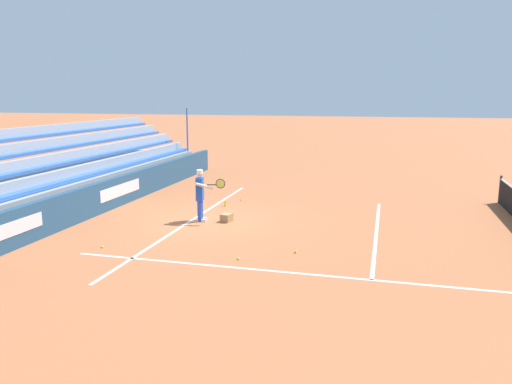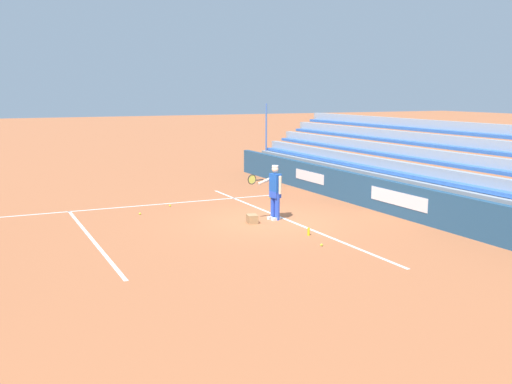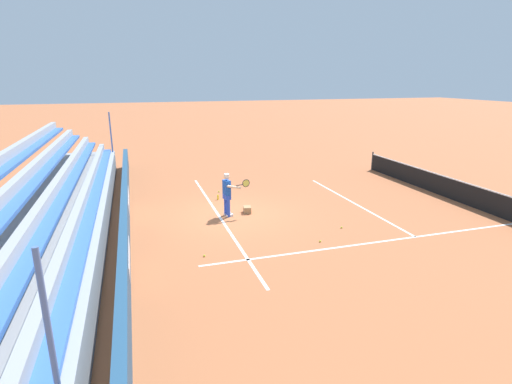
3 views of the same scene
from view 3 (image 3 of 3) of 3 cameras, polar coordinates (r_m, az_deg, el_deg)
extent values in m
plane|color=#B7663D|center=(15.98, -3.53, -3.29)|extent=(160.00, 160.00, 0.00)
cube|color=white|center=(15.88, -5.28, -3.45)|extent=(12.00, 0.10, 0.01)
cube|color=white|center=(14.00, 16.97, -6.85)|extent=(0.10, 12.00, 0.01)
cube|color=white|center=(18.01, 13.72, -1.48)|extent=(8.22, 0.10, 0.01)
cube|color=navy|center=(15.42, -18.18, -2.66)|extent=(21.45, 0.24, 1.10)
cube|color=silver|center=(16.66, -17.73, -1.05)|extent=(2.80, 0.01, 0.44)
cube|color=silver|center=(11.42, -17.65, -8.92)|extent=(2.20, 0.01, 0.40)
cube|color=#9EA3A8|center=(15.64, -26.24, -3.28)|extent=(20.37, 3.20, 1.10)
cube|color=blue|center=(15.30, -22.11, -0.72)|extent=(19.97, 0.40, 0.12)
cube|color=#9EA3A8|center=(15.29, -23.21, -0.28)|extent=(20.37, 0.24, 0.45)
cube|color=blue|center=(15.29, -25.26, 0.66)|extent=(19.97, 0.40, 0.12)
cube|color=#9EA3A8|center=(15.30, -26.36, 1.09)|extent=(20.37, 0.24, 0.45)
cube|color=blue|center=(15.33, -28.41, 2.03)|extent=(19.97, 0.40, 0.12)
cube|color=#9EA3A8|center=(15.35, -29.50, 2.46)|extent=(20.37, 0.24, 0.45)
cube|color=blue|center=(15.42, -31.54, 3.38)|extent=(19.97, 0.40, 0.12)
cube|color=#9EA3A8|center=(15.47, -32.62, 3.81)|extent=(20.37, 0.24, 0.45)
cylinder|color=#4C70B2|center=(24.84, -19.92, 6.78)|extent=(0.08, 0.08, 3.40)
cylinder|color=#4C70B2|center=(6.09, -26.75, -21.85)|extent=(0.08, 0.08, 3.40)
cylinder|color=blue|center=(15.84, -4.32, -1.80)|extent=(0.15, 0.15, 0.88)
cylinder|color=blue|center=(15.65, -4.00, -2.02)|extent=(0.15, 0.15, 0.88)
cube|color=white|center=(15.99, -4.10, -3.12)|extent=(0.16, 0.30, 0.09)
cube|color=white|center=(15.80, -3.77, -3.35)|extent=(0.16, 0.30, 0.09)
cube|color=blue|center=(15.64, -4.19, -0.66)|extent=(0.38, 0.28, 0.20)
cube|color=#194CB2|center=(15.54, -4.21, 0.65)|extent=(0.39, 0.27, 0.58)
sphere|color=beige|center=(15.44, -4.21, 2.19)|extent=(0.21, 0.21, 0.21)
cylinder|color=white|center=(15.41, -4.22, 2.52)|extent=(0.20, 0.20, 0.05)
cylinder|color=beige|center=(15.77, -4.57, 0.72)|extent=(0.09, 0.09, 0.56)
cylinder|color=beige|center=(15.39, -3.17, 0.71)|extent=(0.20, 0.59, 0.24)
cylinder|color=black|center=(15.48, -2.36, 1.00)|extent=(0.09, 0.30, 0.03)
torus|color=black|center=(15.59, -1.44, 1.27)|extent=(0.08, 0.31, 0.31)
cylinder|color=#D6D14C|center=(15.59, -1.44, 1.27)|extent=(0.06, 0.27, 0.27)
cube|color=#A87F51|center=(16.19, -1.27, -2.53)|extent=(0.45, 0.37, 0.26)
sphere|color=#CCE533|center=(13.56, 9.15, -6.95)|extent=(0.07, 0.07, 0.07)
sphere|color=#CCE533|center=(12.45, -7.40, -9.02)|extent=(0.07, 0.07, 0.07)
sphere|color=#CCE533|center=(14.89, 12.12, -4.97)|extent=(0.07, 0.07, 0.07)
sphere|color=#CCE533|center=(19.17, -5.34, 0.06)|extent=(0.07, 0.07, 0.07)
cylinder|color=yellow|center=(18.00, -5.46, -0.74)|extent=(0.07, 0.07, 0.22)
cylinder|color=#33383D|center=(24.73, 16.29, 4.31)|extent=(0.09, 0.09, 1.07)
cube|color=black|center=(20.51, 24.63, 0.93)|extent=(11.00, 0.02, 0.91)
cube|color=white|center=(20.41, 24.79, 2.23)|extent=(11.00, 0.04, 0.05)
camera|label=1|loc=(9.29, 74.10, -2.76)|focal=35.00mm
camera|label=2|loc=(33.20, 3.59, 13.75)|focal=42.00mm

